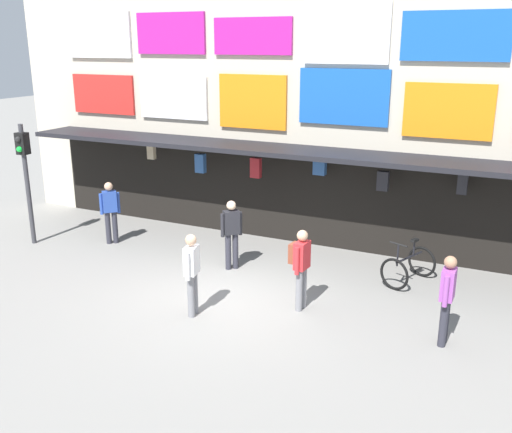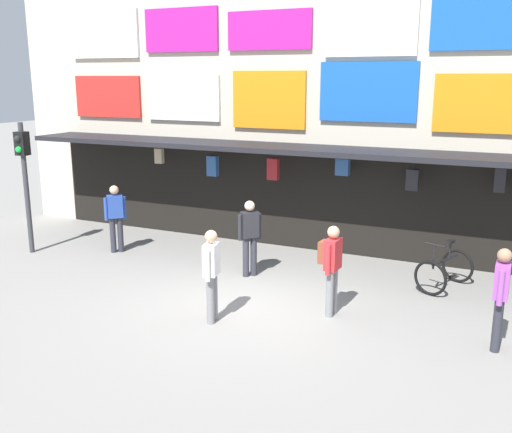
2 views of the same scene
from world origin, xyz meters
TOP-DOWN VIEW (x-y plane):
  - ground_plane at (0.00, 0.00)m, footprint 80.00×80.00m
  - shopfront at (-0.00, 4.57)m, footprint 18.00×2.60m
  - traffic_light_near at (-6.28, 0.84)m, footprint 0.30×0.34m
  - bicycle_parked at (3.35, 2.47)m, footprint 1.10×1.34m
  - pedestrian_in_red at (-0.62, 1.54)m, footprint 0.47×0.47m
  - pedestrian_in_yellow at (-0.18, -0.95)m, footprint 0.28×0.52m
  - pedestrian_in_white at (4.47, -0.01)m, footprint 0.23×0.53m
  - pedestrian_in_purple at (-4.36, 1.75)m, footprint 0.41×0.41m
  - pedestrian_in_green at (1.63, 0.22)m, footprint 0.38×0.53m

SIDE VIEW (x-z plane):
  - ground_plane at x=0.00m, z-range 0.00..0.00m
  - bicycle_parked at x=3.35m, z-range -0.13..0.92m
  - pedestrian_in_yellow at x=-0.18m, z-range 0.11..1.79m
  - pedestrian_in_white at x=4.47m, z-range 0.11..1.79m
  - pedestrian_in_purple at x=-4.36m, z-range 0.11..1.79m
  - pedestrian_in_red at x=-0.62m, z-range 0.14..1.82m
  - pedestrian_in_green at x=1.63m, z-range 0.14..1.82m
  - traffic_light_near at x=-6.28m, z-range 0.54..3.74m
  - shopfront at x=0.00m, z-range -0.04..7.96m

